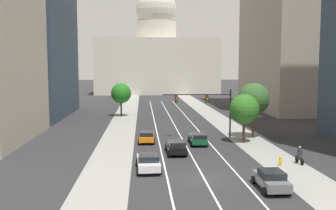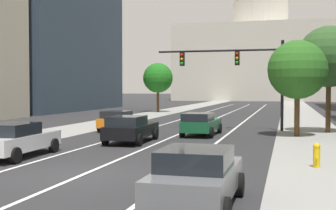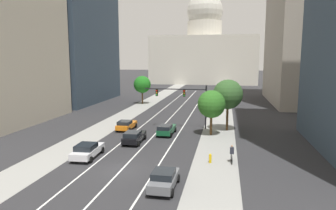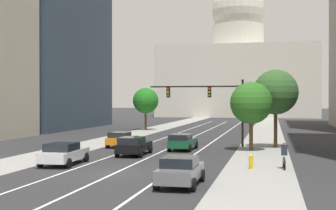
% 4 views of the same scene
% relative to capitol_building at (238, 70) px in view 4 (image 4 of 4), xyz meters
% --- Properties ---
extents(ground_plane, '(400.00, 400.00, 0.00)m').
position_rel_capitol_building_xyz_m(ground_plane, '(0.00, -61.99, -12.43)').
color(ground_plane, '#2B2B2D').
extents(sidewalk_left, '(4.27, 130.00, 0.01)m').
position_rel_capitol_building_xyz_m(sidewalk_left, '(-8.12, -66.99, -12.43)').
color(sidewalk_left, gray).
rests_on(sidewalk_left, ground).
extents(sidewalk_right, '(4.27, 130.00, 0.01)m').
position_rel_capitol_building_xyz_m(sidewalk_right, '(8.12, -66.99, -12.43)').
color(sidewalk_right, gray).
rests_on(sidewalk_right, ground).
extents(lane_stripe_left, '(0.16, 90.00, 0.01)m').
position_rel_capitol_building_xyz_m(lane_stripe_left, '(-2.99, -76.99, -12.42)').
color(lane_stripe_left, white).
rests_on(lane_stripe_left, ground).
extents(lane_stripe_center, '(0.16, 90.00, 0.01)m').
position_rel_capitol_building_xyz_m(lane_stripe_center, '(0.00, -76.99, -12.42)').
color(lane_stripe_center, white).
rests_on(lane_stripe_center, ground).
extents(lane_stripe_right, '(0.16, 90.00, 0.01)m').
position_rel_capitol_building_xyz_m(lane_stripe_right, '(2.99, -76.99, -12.42)').
color(lane_stripe_right, white).
rests_on(lane_stripe_right, ground).
extents(office_tower_far_left, '(15.68, 25.56, 32.14)m').
position_rel_capitol_building_xyz_m(office_tower_far_left, '(-26.42, -60.67, 3.67)').
color(office_tower_far_left, '#334251').
rests_on(office_tower_far_left, ground).
extents(capitol_building, '(40.78, 22.45, 36.39)m').
position_rel_capitol_building_xyz_m(capitol_building, '(0.00, 0.00, 0.00)').
color(capitol_building, beige).
rests_on(capitol_building, ground).
extents(car_orange, '(2.04, 4.33, 1.39)m').
position_rel_capitol_building_xyz_m(car_orange, '(-4.49, -86.85, -11.71)').
color(car_orange, orange).
rests_on(car_orange, ground).
extents(car_green, '(2.04, 4.43, 1.44)m').
position_rel_capitol_building_xyz_m(car_green, '(1.49, -88.59, -11.67)').
color(car_green, '#14512D').
rests_on(car_green, ground).
extents(car_black, '(2.10, 4.62, 1.47)m').
position_rel_capitol_building_xyz_m(car_black, '(-1.49, -93.07, -11.67)').
color(car_black, black).
rests_on(car_black, ground).
extents(car_gray, '(2.00, 4.12, 1.47)m').
position_rel_capitol_building_xyz_m(car_gray, '(4.49, -105.12, -11.67)').
color(car_gray, slate).
rests_on(car_gray, ground).
extents(car_white, '(2.24, 4.72, 1.46)m').
position_rel_capitol_building_xyz_m(car_white, '(-4.49, -99.19, -11.67)').
color(car_white, silver).
rests_on(car_white, ground).
extents(traffic_signal_mast, '(8.82, 0.39, 6.17)m').
position_rel_capitol_building_xyz_m(traffic_signal_mast, '(3.39, -84.27, -8.02)').
color(traffic_signal_mast, black).
rests_on(traffic_signal_mast, ground).
extents(fire_hydrant, '(0.26, 0.35, 0.91)m').
position_rel_capitol_building_xyz_m(fire_hydrant, '(7.66, -98.54, -11.97)').
color(fire_hydrant, yellow).
rests_on(fire_hydrant, ground).
extents(cyclist, '(0.37, 1.70, 1.72)m').
position_rel_capitol_building_xyz_m(cyclist, '(9.66, -98.06, -11.58)').
color(cyclist, black).
rests_on(cyclist, ground).
extents(street_tree_near_left, '(3.69, 3.69, 6.09)m').
position_rel_capitol_building_xyz_m(street_tree_near_left, '(-8.88, -62.18, -8.21)').
color(street_tree_near_left, '#51381E').
rests_on(street_tree_near_left, ground).
extents(street_tree_far_right, '(4.04, 4.04, 7.02)m').
position_rel_capitol_building_xyz_m(street_tree_far_right, '(9.24, -84.46, -7.45)').
color(street_tree_far_right, '#51381E').
rests_on(street_tree_far_right, ground).
extents(street_tree_near_right, '(3.57, 3.57, 5.83)m').
position_rel_capitol_building_xyz_m(street_tree_near_right, '(7.19, -87.52, -8.41)').
color(street_tree_near_right, '#51381E').
rests_on(street_tree_near_right, ground).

